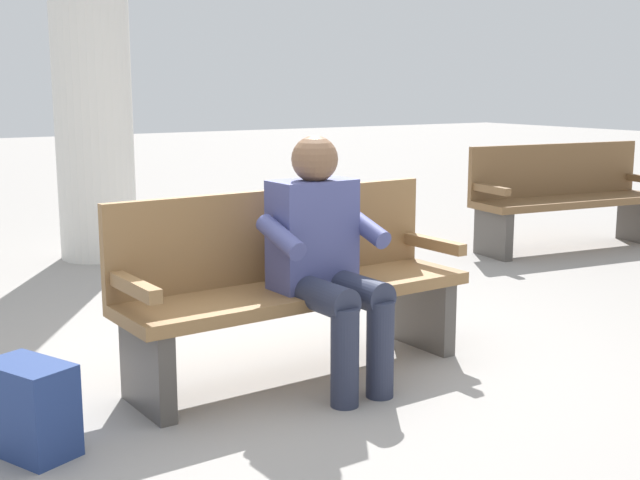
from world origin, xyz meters
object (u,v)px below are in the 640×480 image
bench_near (292,282)px  person_seated (326,255)px  backpack (32,409)px  support_pillar (91,53)px  bench_far (565,196)px

bench_near → person_seated: size_ratio=1.54×
backpack → person_seated: bearing=-177.9°
support_pillar → bench_far: bearing=153.6°
support_pillar → bench_near: bearing=88.6°
bench_near → support_pillar: (-0.08, -3.29, 1.20)m
backpack → support_pillar: (-1.41, -3.57, 1.48)m
bench_far → support_pillar: (3.56, -1.77, 1.20)m
bench_near → backpack: 1.39m
bench_near → backpack: bearing=9.3°
bench_far → support_pillar: bearing=-19.5°
backpack → bench_near: bearing=-168.1°
backpack → support_pillar: size_ratio=0.12×
bench_near → backpack: size_ratio=4.44×
backpack → bench_far: size_ratio=0.22×
person_seated → bench_far: (-3.58, -1.76, -0.17)m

